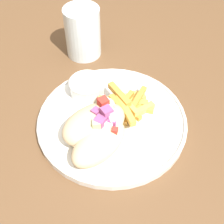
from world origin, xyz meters
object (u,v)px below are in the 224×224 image
at_px(plate, 112,120).
at_px(pita_sandwich_far, 94,123).
at_px(pita_sandwich_near, 99,142).
at_px(water_glass, 83,34).
at_px(sauce_ramekin, 87,86).
at_px(fries_pile, 127,106).

height_order(plate, pita_sandwich_far, pita_sandwich_far).
bearing_deg(plate, pita_sandwich_near, -163.03).
height_order(pita_sandwich_far, water_glass, water_glass).
relative_size(plate, sauce_ramekin, 3.98).
xyz_separation_m(plate, pita_sandwich_near, (-0.07, -0.02, 0.03)).
xyz_separation_m(pita_sandwich_near, fries_pile, (0.11, 0.01, -0.01)).
xyz_separation_m(fries_pile, sauce_ramekin, (-0.00, 0.09, 0.01)).
distance_m(pita_sandwich_near, pita_sandwich_far, 0.04).
height_order(plate, fries_pile, fries_pile).
bearing_deg(water_glass, plate, -129.56).
height_order(pita_sandwich_far, sauce_ramekin, pita_sandwich_far).
relative_size(plate, pita_sandwich_far, 2.00).
relative_size(sauce_ramekin, water_glass, 0.62).
height_order(sauce_ramekin, water_glass, water_glass).
bearing_deg(pita_sandwich_near, pita_sandwich_far, 55.41).
height_order(plate, water_glass, water_glass).
xyz_separation_m(plate, fries_pile, (0.04, -0.01, 0.02)).
bearing_deg(sauce_ramekin, pita_sandwich_near, -134.91).
height_order(plate, pita_sandwich_near, pita_sandwich_near).
height_order(fries_pile, sauce_ramekin, fries_pile).
relative_size(plate, water_glass, 2.47).
distance_m(plate, pita_sandwich_far, 0.06).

